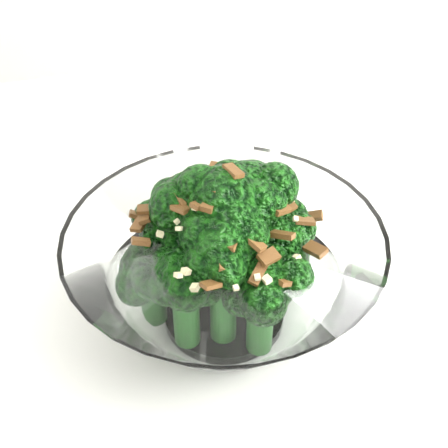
{
  "coord_description": "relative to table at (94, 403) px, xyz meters",
  "views": [
    {
      "loc": [
        0.08,
        -0.23,
        1.12
      ],
      "look_at": [
        0.07,
        0.11,
        0.84
      ],
      "focal_mm": 55.0,
      "sensor_mm": 36.0,
      "label": 1
    }
  ],
  "objects": [
    {
      "name": "table",
      "position": [
        0.0,
        0.0,
        0.0
      ],
      "size": [
        1.38,
        1.12,
        0.75
      ],
      "color": "white",
      "rests_on": "ground"
    },
    {
      "name": "broccoli_dish",
      "position": [
        0.1,
        0.03,
        0.12
      ],
      "size": [
        0.21,
        0.21,
        0.13
      ],
      "color": "white",
      "rests_on": "table"
    }
  ]
}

